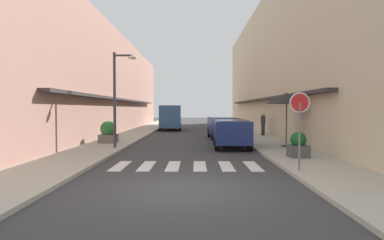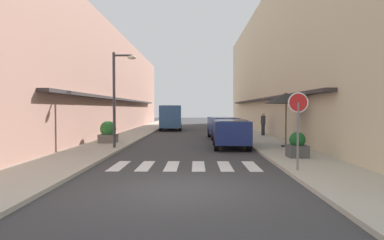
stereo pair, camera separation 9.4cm
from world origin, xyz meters
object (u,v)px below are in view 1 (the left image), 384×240
at_px(cafe_umbrella, 287,98).
at_px(planter_corner, 298,146).
at_px(parked_car_near, 231,131).
at_px(pedestrian_walking_near, 263,123).
at_px(delivery_van, 171,115).
at_px(round_street_sign, 300,111).
at_px(planter_midblock, 108,132).
at_px(street_lamp, 119,89).
at_px(parked_car_mid, 223,125).

relative_size(cafe_umbrella, planter_corner, 2.73).
distance_m(cafe_umbrella, planter_corner, 4.40).
height_order(parked_car_near, pedestrian_walking_near, pedestrian_walking_near).
bearing_deg(pedestrian_walking_near, delivery_van, 78.58).
xyz_separation_m(round_street_sign, planter_midblock, (-8.25, 8.83, -1.29)).
bearing_deg(street_lamp, delivery_van, 84.85).
bearing_deg(planter_corner, parked_car_near, 118.14).
distance_m(delivery_van, street_lamp, 16.23).
height_order(planter_midblock, pedestrian_walking_near, pedestrian_walking_near).
xyz_separation_m(parked_car_near, planter_corner, (2.24, -4.18, -0.34)).
xyz_separation_m(round_street_sign, pedestrian_walking_near, (1.69, 14.38, -1.02)).
xyz_separation_m(parked_car_mid, cafe_umbrella, (2.78, -5.93, 1.66)).
xyz_separation_m(street_lamp, planter_midblock, (-1.16, 2.48, -2.36)).
height_order(delivery_van, street_lamp, street_lamp).
distance_m(parked_car_mid, street_lamp, 8.84).
height_order(delivery_van, round_street_sign, round_street_sign).
bearing_deg(parked_car_near, delivery_van, 105.55).
relative_size(parked_car_mid, street_lamp, 0.95).
height_order(round_street_sign, pedestrian_walking_near, round_street_sign).
distance_m(round_street_sign, street_lamp, 9.58).
distance_m(street_lamp, planter_corner, 8.99).
bearing_deg(planter_midblock, parked_car_near, -13.93).
xyz_separation_m(parked_car_near, parked_car_mid, (0.00, 5.63, 0.00)).
height_order(parked_car_mid, planter_midblock, parked_car_mid).
xyz_separation_m(delivery_van, cafe_umbrella, (7.04, -15.60, 1.18)).
xyz_separation_m(street_lamp, cafe_umbrella, (8.49, 0.48, -0.47)).
bearing_deg(street_lamp, planter_midblock, 115.04).
relative_size(parked_car_mid, pedestrian_walking_near, 2.74).
distance_m(cafe_umbrella, pedestrian_walking_near, 7.73).
xyz_separation_m(parked_car_near, cafe_umbrella, (2.78, -0.30, 1.67)).
distance_m(delivery_van, planter_midblock, 13.86).
height_order(cafe_umbrella, pedestrian_walking_near, cafe_umbrella).
height_order(parked_car_near, cafe_umbrella, cafe_umbrella).
bearing_deg(round_street_sign, parked_car_near, 101.03).
xyz_separation_m(cafe_umbrella, planter_midblock, (-9.65, 2.00, -1.88)).
bearing_deg(planter_corner, pedestrian_walking_near, 85.78).
relative_size(delivery_van, planter_corner, 5.41).
relative_size(parked_car_near, planter_midblock, 3.20).
distance_m(parked_car_near, cafe_umbrella, 3.25).
xyz_separation_m(delivery_van, planter_corner, (6.49, -19.48, -0.83)).
bearing_deg(planter_midblock, round_street_sign, -46.91).
height_order(cafe_umbrella, planter_midblock, cafe_umbrella).
distance_m(parked_car_near, parked_car_mid, 5.63).
bearing_deg(cafe_umbrella, street_lamp, -176.78).
bearing_deg(planter_midblock, parked_car_mid, 29.78).
distance_m(round_street_sign, pedestrian_walking_near, 14.51).
xyz_separation_m(planter_midblock, pedestrian_walking_near, (9.95, 5.55, 0.28)).
bearing_deg(round_street_sign, planter_corner, 73.92).
height_order(parked_car_near, delivery_van, delivery_van).
xyz_separation_m(parked_car_near, pedestrian_walking_near, (3.08, 7.25, 0.06)).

